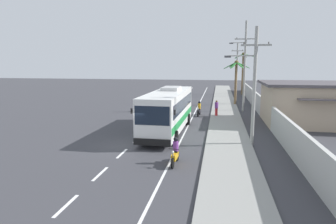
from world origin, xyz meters
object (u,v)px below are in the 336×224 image
object	(u,v)px
motorcycle_beside_bus	(199,110)
motorcycle_trailing	(175,153)
utility_pole_mid	(244,64)
coach_bus_foreground	(168,109)
utility_pole_far	(237,69)
utility_pole_nearest	(253,83)
palm_nearest	(243,67)
palm_second	(236,74)
pedestrian_near_kerb	(216,108)

from	to	relation	value
motorcycle_beside_bus	motorcycle_trailing	size ratio (longest dim) A/B	1.00
utility_pole_mid	coach_bus_foreground	bearing A→B (deg)	-119.82
utility_pole_far	utility_pole_nearest	bearing A→B (deg)	-91.00
palm_nearest	palm_second	world-z (taller)	palm_nearest
motorcycle_beside_bus	palm_second	world-z (taller)	palm_second
motorcycle_trailing	palm_second	size ratio (longest dim) A/B	0.33
pedestrian_near_kerb	palm_nearest	distance (m)	24.32
pedestrian_near_kerb	utility_pole_nearest	world-z (taller)	utility_pole_nearest
motorcycle_trailing	utility_pole_nearest	world-z (taller)	utility_pole_nearest
pedestrian_near_kerb	palm_second	bearing A→B (deg)	-17.71
pedestrian_near_kerb	utility_pole_far	world-z (taller)	utility_pole_far
coach_bus_foreground	utility_pole_nearest	distance (m)	7.51
utility_pole_nearest	palm_second	xyz separation A→B (m)	(-0.07, 20.59, -0.13)
motorcycle_beside_bus	utility_pole_far	world-z (taller)	utility_pole_far
coach_bus_foreground	utility_pole_mid	distance (m)	14.41
utility_pole_nearest	pedestrian_near_kerb	bearing A→B (deg)	102.95
coach_bus_foreground	palm_nearest	bearing A→B (deg)	75.35
motorcycle_trailing	utility_pole_far	world-z (taller)	utility_pole_far
coach_bus_foreground	palm_second	bearing A→B (deg)	70.12
coach_bus_foreground	utility_pole_far	distance (m)	28.27
utility_pole_far	palm_second	world-z (taller)	utility_pole_far
utility_pole_mid	utility_pole_far	xyz separation A→B (m)	(0.00, 15.17, -0.89)
pedestrian_near_kerb	utility_pole_mid	bearing A→B (deg)	-39.26
pedestrian_near_kerb	palm_nearest	size ratio (longest dim) A/B	0.22
motorcycle_beside_bus	palm_second	xyz separation A→B (m)	(4.32, 9.27, 3.58)
coach_bus_foreground	utility_pole_far	xyz separation A→B (m)	(6.94, 27.27, 2.72)
motorcycle_beside_bus	palm_second	bearing A→B (deg)	65.02
utility_pole_far	palm_second	bearing A→B (deg)	-93.54
utility_pole_nearest	utility_pole_far	world-z (taller)	utility_pole_far
pedestrian_near_kerb	utility_pole_far	bearing A→B (deg)	-12.42
utility_pole_mid	palm_nearest	bearing A→B (deg)	86.19
coach_bus_foreground	motorcycle_beside_bus	world-z (taller)	coach_bus_foreground
pedestrian_near_kerb	palm_nearest	world-z (taller)	palm_nearest
motorcycle_beside_bus	utility_pole_mid	distance (m)	7.93
motorcycle_beside_bus	motorcycle_trailing	world-z (taller)	motorcycle_beside_bus
pedestrian_near_kerb	palm_second	xyz separation A→B (m)	(2.44, 9.65, 3.23)
pedestrian_near_kerb	utility_pole_nearest	bearing A→B (deg)	-170.55
utility_pole_nearest	motorcycle_trailing	bearing A→B (deg)	-134.06
coach_bus_foreground	palm_nearest	xyz separation A→B (m)	(8.23, 31.48, 3.04)
utility_pole_nearest	palm_second	bearing A→B (deg)	90.20
coach_bus_foreground	pedestrian_near_kerb	world-z (taller)	coach_bus_foreground
motorcycle_trailing	utility_pole_mid	bearing A→B (deg)	75.44
motorcycle_beside_bus	utility_pole_nearest	distance (m)	12.69
utility_pole_mid	palm_second	size ratio (longest dim) A/B	1.73
motorcycle_beside_bus	pedestrian_near_kerb	xyz separation A→B (m)	(1.88, -0.37, 0.35)
palm_second	motorcycle_beside_bus	bearing A→B (deg)	-114.98
motorcycle_trailing	pedestrian_near_kerb	world-z (taller)	pedestrian_near_kerb
coach_bus_foreground	utility_pole_nearest	bearing A→B (deg)	-25.54
motorcycle_beside_bus	palm_nearest	world-z (taller)	palm_nearest
motorcycle_beside_bus	palm_nearest	xyz separation A→B (m)	(6.21, 23.23, 4.31)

